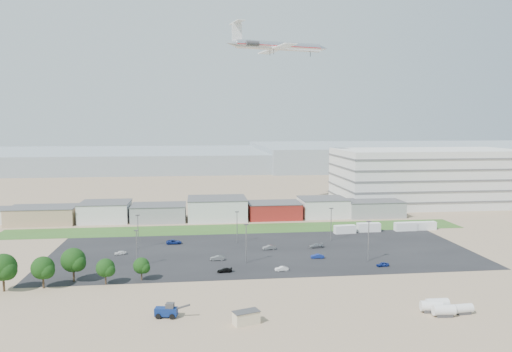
{
  "coord_description": "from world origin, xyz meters",
  "views": [
    {
      "loc": [
        -13.66,
        -118.87,
        36.85
      ],
      "look_at": [
        3.24,
        22.0,
        21.72
      ],
      "focal_mm": 35.0,
      "sensor_mm": 36.0,
      "label": 1
    }
  ],
  "objects": [
    {
      "name": "lightpole_front_l",
      "position": [
        -29.25,
        9.65,
        4.71
      ],
      "size": [
        1.11,
        0.46,
        9.43
      ],
      "primitive_type": null,
      "color": "slate",
      "rests_on": "ground"
    },
    {
      "name": "lightpole_back_m",
      "position": [
        -1.47,
        31.81,
        4.87
      ],
      "size": [
        1.15,
        0.48,
        9.75
      ],
      "primitive_type": null,
      "color": "slate",
      "rests_on": "ground"
    },
    {
      "name": "lightpole_back_l",
      "position": [
        -31.06,
        28.76,
        4.97
      ],
      "size": [
        1.17,
        0.49,
        9.94
      ],
      "primitive_type": null,
      "color": "slate",
      "rests_on": "ground"
    },
    {
      "name": "storage_tank_nw",
      "position": [
        31.59,
        -29.53,
        1.24
      ],
      "size": [
        4.41,
        2.73,
        2.47
      ],
      "primitive_type": null,
      "rotation": [
        0.0,
        0.0,
        -0.17
      ],
      "color": "silver",
      "rests_on": "ground"
    },
    {
      "name": "parked_car_9",
      "position": [
        -20.81,
        32.49,
        0.65
      ],
      "size": [
        4.73,
        2.23,
        1.31
      ],
      "primitive_type": "imported",
      "rotation": [
        0.0,
        0.0,
        1.58
      ],
      "color": "navy",
      "rests_on": "ground"
    },
    {
      "name": "parked_car_1",
      "position": [
        18.87,
        11.34,
        0.6
      ],
      "size": [
        3.75,
        1.57,
        1.2
      ],
      "primitive_type": "imported",
      "rotation": [
        0.0,
        0.0,
        -1.65
      ],
      "color": "navy",
      "rests_on": "ground"
    },
    {
      "name": "portable_shed",
      "position": [
        -4.92,
        -30.88,
        1.23
      ],
      "size": [
        5.43,
        3.96,
        2.46
      ],
      "primitive_type": null,
      "rotation": [
        0.0,
        0.0,
        0.33
      ],
      "color": "beige",
      "rests_on": "ground"
    },
    {
      "name": "grass_strip",
      "position": [
        0.0,
        52.0,
        0.01
      ],
      "size": [
        160.0,
        16.0,
        0.02
      ],
      "primitive_type": "cube",
      "color": "#34521F",
      "rests_on": "ground"
    },
    {
      "name": "box_trailer_a",
      "position": [
        35.48,
        40.6,
        1.35
      ],
      "size": [
        7.39,
        2.86,
        2.71
      ],
      "primitive_type": null,
      "rotation": [
        0.0,
        0.0,
        0.08
      ],
      "color": "silver",
      "rests_on": "ground"
    },
    {
      "name": "parked_car_13",
      "position": [
        7.17,
        1.01,
        0.55
      ],
      "size": [
        3.46,
        1.47,
        1.11
      ],
      "primitive_type": "imported",
      "rotation": [
        0.0,
        0.0,
        -1.48
      ],
      "color": "silver",
      "rests_on": "ground"
    },
    {
      "name": "parking_lot",
      "position": [
        5.0,
        20.0,
        0.01
      ],
      "size": [
        120.0,
        50.0,
        0.01
      ],
      "primitive_type": "cube",
      "color": "black",
      "rests_on": "ground"
    },
    {
      "name": "parked_car_5",
      "position": [
        -35.24,
        21.71,
        0.55
      ],
      "size": [
        3.33,
        1.52,
        1.11
      ],
      "primitive_type": "imported",
      "rotation": [
        0.0,
        0.0,
        -1.5
      ],
      "color": "silver",
      "rests_on": "ground"
    },
    {
      "name": "storage_tank_sw",
      "position": [
        32.98,
        -31.8,
        1.24
      ],
      "size": [
        4.27,
        2.37,
        2.47
      ],
      "primitive_type": null,
      "rotation": [
        0.0,
        0.0,
        -0.08
      ],
      "color": "silver",
      "rests_on": "ground"
    },
    {
      "name": "telehandler",
      "position": [
        -19.74,
        -26.0,
        1.42
      ],
      "size": [
        7.1,
        3.46,
        2.83
      ],
      "primitive_type": null,
      "rotation": [
        0.0,
        0.0,
        -0.18
      ],
      "color": "navy",
      "rests_on": "ground"
    },
    {
      "name": "storage_tank_se",
      "position": [
        37.36,
        -31.06,
        1.08
      ],
      "size": [
        3.74,
        2.1,
        2.16
      ],
      "primitive_type": null,
      "rotation": [
        0.0,
        0.0,
        0.08
      ],
      "color": "silver",
      "rests_on": "ground"
    },
    {
      "name": "tree_left",
      "position": [
        -48.04,
        -5.61,
        4.09
      ],
      "size": [
        5.45,
        5.45,
        8.18
      ],
      "primitive_type": null,
      "color": "black",
      "rests_on": "ground"
    },
    {
      "name": "parked_car_4",
      "position": [
        -8.41,
        12.55,
        0.63
      ],
      "size": [
        3.92,
        1.54,
        1.27
      ],
      "primitive_type": "imported",
      "rotation": [
        0.0,
        0.0,
        -1.62
      ],
      "color": "#595B5E",
      "rests_on": "ground"
    },
    {
      "name": "tree_mid",
      "position": [
        -42.43,
        -1.49,
        4.5
      ],
      "size": [
        6.01,
        6.01,
        9.01
      ],
      "primitive_type": null,
      "color": "black",
      "rests_on": "ground"
    },
    {
      "name": "lightpole_front_m",
      "position": [
        -0.88,
        9.46,
        5.18
      ],
      "size": [
        1.22,
        0.51,
        10.36
      ],
      "primitive_type": null,
      "color": "slate",
      "rests_on": "ground"
    },
    {
      "name": "parked_car_3",
      "position": [
        -7.06,
        1.48,
        0.54
      ],
      "size": [
        3.85,
        1.86,
        1.08
      ],
      "primitive_type": "imported",
      "rotation": [
        0.0,
        0.0,
        -1.48
      ],
      "color": "black",
      "rests_on": "ground"
    },
    {
      "name": "lightpole_back_r",
      "position": [
        28.1,
        31.17,
        5.17
      ],
      "size": [
        1.22,
        0.51,
        10.35
      ],
      "primitive_type": null,
      "color": "slate",
      "rests_on": "ground"
    },
    {
      "name": "parking_garage",
      "position": [
        90.0,
        95.0,
        12.5
      ],
      "size": [
        80.0,
        40.0,
        25.0
      ],
      "primitive_type": "cube",
      "color": "silver",
      "rests_on": "ground"
    },
    {
      "name": "box_trailer_d",
      "position": [
        64.78,
        42.75,
        1.4
      ],
      "size": [
        7.49,
        2.43,
        2.8
      ],
      "primitive_type": null,
      "rotation": [
        0.0,
        0.0,
        0.01
      ],
      "color": "silver",
      "rests_on": "ground"
    },
    {
      "name": "box_trailer_c",
      "position": [
        57.44,
        42.18,
        1.44
      ],
      "size": [
        7.76,
        2.74,
        2.87
      ],
      "primitive_type": null,
      "rotation": [
        0.0,
        0.0,
        0.05
      ],
      "color": "silver",
      "rests_on": "ground"
    },
    {
      "name": "storage_tank_ne",
      "position": [
        33.24,
        -28.67,
        1.3
      ],
      "size": [
        4.37,
        2.22,
        2.61
      ],
      "primitive_type": null,
      "rotation": [
        0.0,
        0.0,
        -0.01
      ],
      "color": "silver",
      "rests_on": "ground"
    },
    {
      "name": "parked_car_12",
      "position": [
        21.16,
        22.72,
        0.64
      ],
      "size": [
        4.58,
        2.31,
        1.27
      ],
      "primitive_type": "imported",
      "rotation": [
        0.0,
        0.0,
        -1.45
      ],
      "color": "#A5A5AA",
      "rests_on": "ground"
    },
    {
      "name": "tree_right",
      "position": [
        -34.67,
        -4.5,
        3.41
      ],
      "size": [
        4.55,
        4.55,
        6.82
      ],
      "primitive_type": null,
      "color": "black",
      "rests_on": "ground"
    },
    {
      "name": "airliner",
      "position": [
        22.38,
        98.75,
        70.0
      ],
      "size": [
        53.77,
        42.43,
        14.08
      ],
      "primitive_type": null,
      "rotation": [
        0.0,
        0.0,
        0.23
      ],
      "color": "silver"
    },
    {
      "name": "lightpole_front_r",
      "position": [
        31.84,
        7.41,
        5.4
      ],
      "size": [
        1.27,
        0.53,
        10.8
      ],
      "primitive_type": null,
      "color": "slate",
      "rests_on": "ground"
    },
    {
      "name": "box_trailer_b",
      "position": [
        44.29,
        42.18,
        1.48
      ],
      "size": [
        7.9,
        2.47,
        2.96
      ],
      "primitive_type": null,
      "rotation": [
        0.0,
        0.0,
        -0.0
      ],
      "color": "silver",
      "rests_on": "ground"
    },
    {
      "name": "ground",
      "position": [
        0.0,
        0.0,
        0.0
      ],
      "size": [
        700.0,
        700.0,
        0.0
      ],
      "primitive_type": "plane",
      "color": "#856F54",
      "rests_on": "ground"
    },
    {
      "name": "parked_car_2",
      "position": [
        33.73,
        1.71,
        0.55
      ],
      "size": [
        3.38,
        1.67,
        1.11
      ],
      "primitive_type": "imported",
      "rotation": [
        0.0,
        0.0,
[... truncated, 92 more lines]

